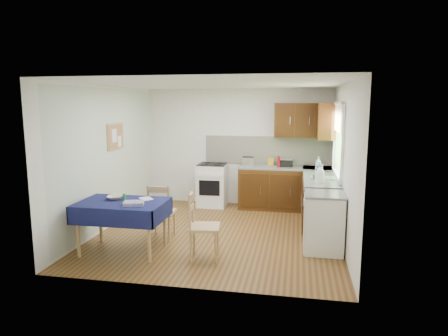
% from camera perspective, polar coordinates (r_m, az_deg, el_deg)
% --- Properties ---
extents(floor, '(4.20, 4.20, 0.00)m').
position_cam_1_polar(floor, '(6.92, -0.73, -9.24)').
color(floor, '#542D16').
rests_on(floor, ground).
extents(ceiling, '(4.00, 4.20, 0.02)m').
position_cam_1_polar(ceiling, '(6.57, -0.78, 11.92)').
color(ceiling, white).
rests_on(ceiling, wall_back).
extents(wall_back, '(4.00, 0.02, 2.50)m').
position_cam_1_polar(wall_back, '(8.68, 1.96, 2.99)').
color(wall_back, white).
rests_on(wall_back, ground).
extents(wall_front, '(4.00, 0.02, 2.50)m').
position_cam_1_polar(wall_front, '(4.62, -5.85, -2.54)').
color(wall_front, white).
rests_on(wall_front, ground).
extents(wall_left, '(0.02, 4.20, 2.50)m').
position_cam_1_polar(wall_left, '(7.29, -16.37, 1.43)').
color(wall_left, silver).
rests_on(wall_left, ground).
extents(wall_right, '(0.02, 4.20, 2.50)m').
position_cam_1_polar(wall_right, '(6.55, 16.69, 0.57)').
color(wall_right, white).
rests_on(wall_right, ground).
extents(base_cabinets, '(1.90, 2.30, 0.86)m').
position_cam_1_polar(base_cabinets, '(7.89, 10.80, -3.84)').
color(base_cabinets, '#341D09').
rests_on(base_cabinets, ground).
extents(worktop_back, '(1.90, 0.60, 0.04)m').
position_cam_1_polar(worktop_back, '(8.34, 8.78, 0.07)').
color(worktop_back, slate).
rests_on(worktop_back, base_cabinets).
extents(worktop_right, '(0.60, 1.70, 0.04)m').
position_cam_1_polar(worktop_right, '(7.22, 13.65, -1.50)').
color(worktop_right, slate).
rests_on(worktop_right, base_cabinets).
extents(worktop_corner, '(0.60, 0.60, 0.04)m').
position_cam_1_polar(worktop_corner, '(8.35, 13.24, -0.06)').
color(worktop_corner, slate).
rests_on(worktop_corner, base_cabinets).
extents(splashback, '(2.70, 0.02, 0.60)m').
position_cam_1_polar(splashback, '(8.60, 6.23, 2.54)').
color(splashback, white).
rests_on(splashback, wall_back).
extents(upper_cabinets, '(1.20, 0.85, 0.70)m').
position_cam_1_polar(upper_cabinets, '(8.25, 12.27, 6.64)').
color(upper_cabinets, '#341D09').
rests_on(upper_cabinets, wall_back).
extents(stove, '(0.60, 0.61, 0.92)m').
position_cam_1_polar(stove, '(8.60, -1.67, -2.41)').
color(stove, white).
rests_on(stove, ground).
extents(window, '(0.04, 1.48, 1.26)m').
position_cam_1_polar(window, '(7.19, 16.03, 4.56)').
color(window, '#2F5523').
rests_on(window, wall_right).
extents(fridge, '(0.58, 0.60, 0.89)m').
position_cam_1_polar(fridge, '(6.15, 14.08, -7.56)').
color(fridge, white).
rests_on(fridge, ground).
extents(corkboard, '(0.04, 0.62, 0.47)m').
position_cam_1_polar(corkboard, '(7.51, -15.26, 4.37)').
color(corkboard, tan).
rests_on(corkboard, wall_left).
extents(dining_table, '(1.27, 0.86, 0.77)m').
position_cam_1_polar(dining_table, '(6.07, -14.34, -5.63)').
color(dining_table, '#101241').
rests_on(dining_table, ground).
extents(chair_far, '(0.43, 0.43, 0.92)m').
position_cam_1_polar(chair_far, '(6.57, -8.99, -5.94)').
color(chair_far, tan).
rests_on(chair_far, ground).
extents(chair_near, '(0.48, 0.48, 0.97)m').
position_cam_1_polar(chair_near, '(5.70, -3.32, -7.90)').
color(chair_near, tan).
rests_on(chair_near, ground).
extents(toaster, '(0.26, 0.16, 0.20)m').
position_cam_1_polar(toaster, '(8.32, 3.45, 0.91)').
color(toaster, silver).
rests_on(toaster, worktop_back).
extents(sandwich_press, '(0.30, 0.26, 0.17)m').
position_cam_1_polar(sandwich_press, '(8.37, 8.77, 0.82)').
color(sandwich_press, black).
rests_on(sandwich_press, worktop_back).
extents(sauce_bottle, '(0.05, 0.05, 0.23)m').
position_cam_1_polar(sauce_bottle, '(8.21, 7.83, 0.91)').
color(sauce_bottle, '#AC0D19').
rests_on(sauce_bottle, worktop_back).
extents(yellow_packet, '(0.14, 0.11, 0.16)m').
position_cam_1_polar(yellow_packet, '(8.49, 6.72, 0.94)').
color(yellow_packet, yellow).
rests_on(yellow_packet, worktop_back).
extents(dish_rack, '(0.42, 0.32, 0.20)m').
position_cam_1_polar(dish_rack, '(7.14, 13.95, -1.28)').
color(dish_rack, gray).
rests_on(dish_rack, worktop_right).
extents(kettle, '(0.15, 0.15, 0.25)m').
position_cam_1_polar(kettle, '(6.71, 13.51, -1.15)').
color(kettle, white).
rests_on(kettle, worktop_right).
extents(cup, '(0.15, 0.15, 0.09)m').
position_cam_1_polar(cup, '(8.23, 13.64, 0.26)').
color(cup, white).
rests_on(cup, worktop_back).
extents(soap_bottle_a, '(0.16, 0.16, 0.29)m').
position_cam_1_polar(soap_bottle_a, '(7.79, 13.31, 0.52)').
color(soap_bottle_a, white).
rests_on(soap_bottle_a, worktop_right).
extents(soap_bottle_b, '(0.11, 0.11, 0.19)m').
position_cam_1_polar(soap_bottle_b, '(7.76, 13.48, 0.10)').
color(soap_bottle_b, blue).
rests_on(soap_bottle_b, worktop_right).
extents(soap_bottle_c, '(0.20, 0.20, 0.18)m').
position_cam_1_polar(soap_bottle_c, '(7.00, 13.13, -0.90)').
color(soap_bottle_c, '#248430').
rests_on(soap_bottle_c, worktop_right).
extents(plate_bowl, '(0.28, 0.28, 0.06)m').
position_cam_1_polar(plate_bowl, '(6.21, -15.31, -4.10)').
color(plate_bowl, beige).
rests_on(plate_bowl, dining_table).
extents(book, '(0.27, 0.28, 0.02)m').
position_cam_1_polar(book, '(6.07, -11.82, -4.44)').
color(book, white).
rests_on(book, dining_table).
extents(spice_jar, '(0.04, 0.04, 0.09)m').
position_cam_1_polar(spice_jar, '(6.15, -14.07, -3.99)').
color(spice_jar, green).
rests_on(spice_jar, dining_table).
extents(tea_towel, '(0.33, 0.29, 0.05)m').
position_cam_1_polar(tea_towel, '(5.80, -12.76, -4.94)').
color(tea_towel, navy).
rests_on(tea_towel, dining_table).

